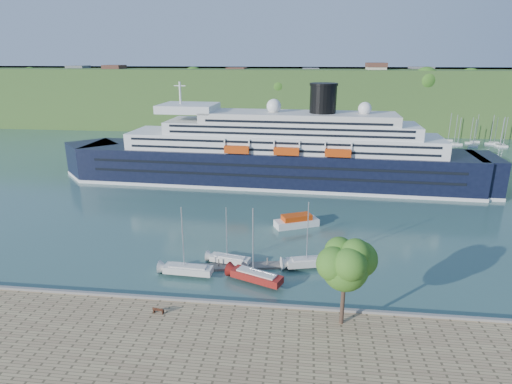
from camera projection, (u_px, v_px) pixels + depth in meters
name	position (u px, v px, depth m)	size (l,w,h in m)	color
ground	(223.00, 309.00, 51.60)	(400.00, 400.00, 0.00)	#30564F
far_hillside	(286.00, 97.00, 185.05)	(400.00, 50.00, 24.00)	#385823
quay_coping	(223.00, 302.00, 51.06)	(220.00, 0.50, 0.30)	slate
cruise_ship	(273.00, 134.00, 99.19)	(104.81, 15.26, 23.54)	black
park_bench	(159.00, 310.00, 49.03)	(1.33, 0.54, 0.85)	#442013
promenade_tree	(344.00, 279.00, 45.68)	(6.65, 6.65, 11.01)	#2B691B
floating_pontoon	(255.00, 266.00, 61.91)	(15.86, 1.94, 0.35)	slate
sailboat_white_near	(187.00, 244.00, 57.98)	(7.50, 2.08, 9.69)	silver
sailboat_red	(257.00, 249.00, 55.95)	(7.88, 2.19, 10.18)	maroon
sailboat_white_far	(311.00, 237.00, 60.17)	(7.46, 2.07, 9.64)	silver
tender_launch	(297.00, 221.00, 76.39)	(7.93, 2.71, 2.19)	#C43B0B
sailboat_extra	(230.00, 238.00, 61.37)	(6.54, 1.82, 8.44)	silver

